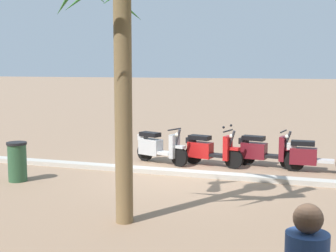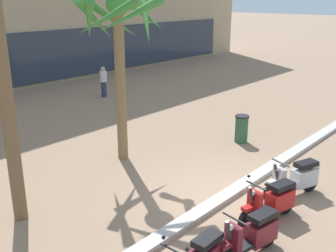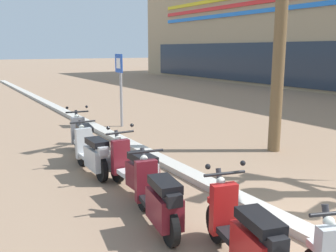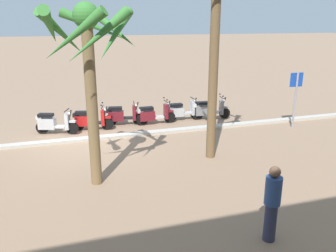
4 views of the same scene
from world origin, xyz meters
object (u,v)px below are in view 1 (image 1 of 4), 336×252
object	(u,v)px
scooter_maroon_mid_rear	(263,151)
palm_tree_far_corner	(122,1)
scooter_maroon_second_in_line	(315,156)
scooter_silver_mid_centre	(158,147)
litter_bin	(17,161)
scooter_red_tail_end	(209,150)

from	to	relation	value
scooter_maroon_mid_rear	palm_tree_far_corner	bearing A→B (deg)	72.89
scooter_maroon_second_in_line	scooter_silver_mid_centre	world-z (taller)	scooter_maroon_second_in_line
scooter_maroon_mid_rear	litter_bin	world-z (taller)	scooter_maroon_mid_rear
scooter_maroon_mid_rear	scooter_silver_mid_centre	xyz separation A→B (m)	(2.91, 0.43, 0.01)
scooter_maroon_mid_rear	litter_bin	size ratio (longest dim) A/B	1.81
litter_bin	scooter_maroon_second_in_line	bearing A→B (deg)	-154.34
scooter_maroon_second_in_line	scooter_red_tail_end	size ratio (longest dim) A/B	1.04
scooter_red_tail_end	scooter_maroon_mid_rear	bearing A→B (deg)	-166.83
scooter_red_tail_end	palm_tree_far_corner	size ratio (longest dim) A/B	0.35
scooter_silver_mid_centre	litter_bin	bearing A→B (deg)	51.55
scooter_red_tail_end	palm_tree_far_corner	world-z (taller)	palm_tree_far_corner
scooter_red_tail_end	palm_tree_far_corner	xyz separation A→B (m)	(0.27, 5.20, 3.38)
scooter_silver_mid_centre	palm_tree_far_corner	bearing A→B (deg)	103.24
scooter_red_tail_end	scooter_silver_mid_centre	world-z (taller)	scooter_red_tail_end
scooter_maroon_second_in_line	scooter_silver_mid_centre	xyz separation A→B (m)	(4.28, 0.13, 0.01)
scooter_maroon_second_in_line	scooter_silver_mid_centre	distance (m)	4.28
scooter_silver_mid_centre	palm_tree_far_corner	size ratio (longest dim) A/B	0.34
scooter_red_tail_end	litter_bin	xyz separation A→B (m)	(3.94, 3.20, 0.03)
scooter_maroon_second_in_line	scooter_silver_mid_centre	size ratio (longest dim) A/B	1.06
scooter_maroon_mid_rear	scooter_maroon_second_in_line	bearing A→B (deg)	167.66
litter_bin	palm_tree_far_corner	bearing A→B (deg)	151.44
palm_tree_far_corner	scooter_red_tail_end	bearing A→B (deg)	-92.93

